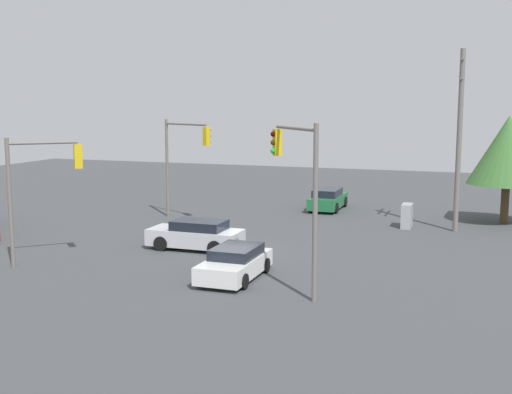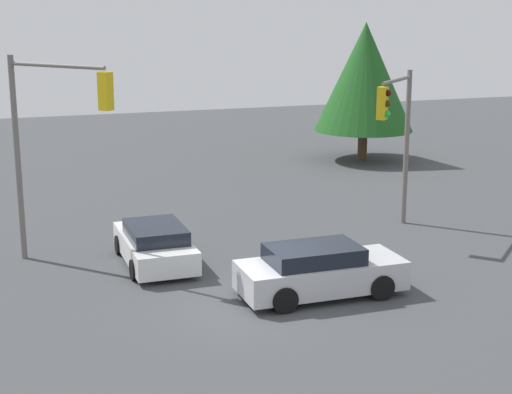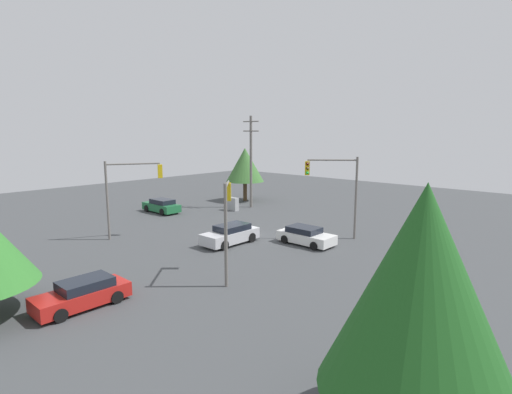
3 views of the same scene
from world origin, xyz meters
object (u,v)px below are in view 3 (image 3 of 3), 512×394
Objects in this scene: sedan_white at (306,236)px; sedan_red at (83,294)px; sedan_silver at (230,234)px; traffic_signal_aux at (227,212)px; sedan_green at (162,206)px; traffic_signal_cross at (130,185)px; traffic_signal_main at (336,183)px; electrical_cabinet at (233,204)px.

sedan_red is at bearing -5.55° from sedan_white.
sedan_white is at bearing -138.76° from sedan_silver.
traffic_signal_aux is at bearing -107.91° from sedan_red.
sedan_green is (17.73, 0.36, 0.06)m from sedan_white.
traffic_signal_cross reaches higher than sedan_silver.
traffic_signal_main is 4.63× the size of electrical_cabinet.
traffic_signal_main is at bearing -96.96° from sedan_red.
sedan_red reaches higher than sedan_white.
sedan_silver is 7.70m from traffic_signal_aux.
traffic_signal_aux is (-2.32, -7.18, 3.15)m from sedan_red.
traffic_signal_aux reaches higher than sedan_red.
sedan_red is at bearing 119.04° from traffic_signal_aux.
traffic_signal_cross reaches higher than sedan_green.
traffic_signal_cross is (6.90, 4.01, 3.45)m from sedan_silver.
traffic_signal_aux is at bearing -114.19° from sedan_green.
traffic_signal_cross is (9.53, -8.20, 3.51)m from sedan_red.
sedan_white is 0.75× the size of traffic_signal_aux.
traffic_signal_aux is at bearing 134.70° from electrical_cabinet.
sedan_red is at bearing -102.42° from traffic_signal_cross.
traffic_signal_aux reaches higher than sedan_green.
traffic_signal_main is at bearing -127.19° from sedan_silver.
electrical_cabinet reaches higher than sedan_red.
traffic_signal_main reaches higher than traffic_signal_aux.
sedan_green is 3.24× the size of electrical_cabinet.
sedan_silver is (2.63, -12.21, 0.06)m from sedan_red.
sedan_green is (13.56, -3.29, -0.02)m from sedan_silver.
electrical_cabinet is at bearing -48.87° from traffic_signal_main.
sedan_silver is (4.17, 3.66, 0.08)m from sedan_white.
traffic_signal_cross is 1.08× the size of traffic_signal_aux.
sedan_white is 17.74m from sedan_green.
traffic_signal_main is 11.50m from traffic_signal_aux.
traffic_signal_aux is (-4.95, 5.02, 3.09)m from sedan_silver.
traffic_signal_aux is (-11.85, 1.01, -0.36)m from traffic_signal_cross.
sedan_red is 19.17m from traffic_signal_main.
traffic_signal_aux is 4.07× the size of electrical_cabinet.
sedan_silver is 1.02× the size of sedan_green.
traffic_signal_main is (-0.74, -2.81, 3.71)m from sedan_white.
traffic_signal_aux reaches higher than sedan_silver.
traffic_signal_aux is (-0.04, 11.49, -0.54)m from traffic_signal_main.
sedan_silver is 0.71× the size of traffic_signal_main.
traffic_signal_main is (-18.47, -3.17, 3.65)m from sedan_green.
sedan_silver is at bearing 134.77° from electrical_cabinet.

